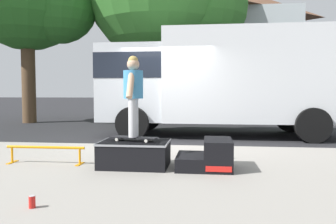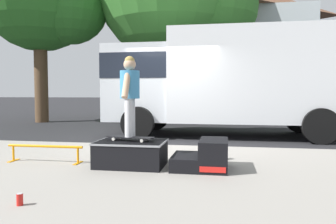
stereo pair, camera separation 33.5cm
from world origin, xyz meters
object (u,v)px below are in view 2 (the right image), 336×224
object	(u,v)px
skateboard	(130,137)
skater_kid	(130,89)
skate_box	(131,153)
soda_can	(20,199)
grind_rail	(45,149)
box_truck	(225,78)
kicker_ramp	(205,157)

from	to	relation	value
skateboard	skater_kid	world-z (taller)	skater_kid
skate_box	skater_kid	size ratio (longest dim) A/B	0.85
skateboard	soda_can	distance (m)	2.14
soda_can	grind_rail	bearing A→B (deg)	113.49
skater_kid	soda_can	bearing A→B (deg)	-106.60
grind_rail	soda_can	distance (m)	2.21
grind_rail	skateboard	world-z (taller)	skateboard
skate_box	box_truck	xyz separation A→B (m)	(1.44, 4.90, 1.37)
skate_box	skater_kid	bearing A→B (deg)	126.59
grind_rail	skateboard	distance (m)	1.50
kicker_ramp	soda_can	xyz separation A→B (m)	(-1.79, -1.98, -0.13)
kicker_ramp	grind_rail	xyz separation A→B (m)	(-2.67, 0.04, 0.03)
kicker_ramp	box_truck	world-z (taller)	box_truck
skateboard	skater_kid	xyz separation A→B (m)	(0.00, 0.00, 0.76)
box_truck	kicker_ramp	bearing A→B (deg)	-93.14
soda_can	kicker_ramp	bearing A→B (deg)	47.88
grind_rail	soda_can	world-z (taller)	grind_rail
kicker_ramp	skater_kid	distance (m)	1.57
grind_rail	skater_kid	bearing A→B (deg)	-0.33
soda_can	box_truck	size ratio (longest dim) A/B	0.02
skate_box	grind_rail	size ratio (longest dim) A/B	0.81
skate_box	skateboard	bearing A→B (deg)	126.59
skater_kid	grind_rail	bearing A→B (deg)	179.67
skateboard	soda_can	bearing A→B (deg)	-106.60
skate_box	box_truck	size ratio (longest dim) A/B	0.16
kicker_ramp	skateboard	xyz separation A→B (m)	(-1.19, 0.03, 0.27)
kicker_ramp	skater_kid	world-z (taller)	skater_kid
grind_rail	skate_box	bearing A→B (deg)	-1.54
skate_box	box_truck	bearing A→B (deg)	73.64
skate_box	grind_rail	xyz separation A→B (m)	(-1.50, 0.04, 0.00)
skate_box	skater_kid	distance (m)	1.00
soda_can	skateboard	bearing A→B (deg)	73.40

